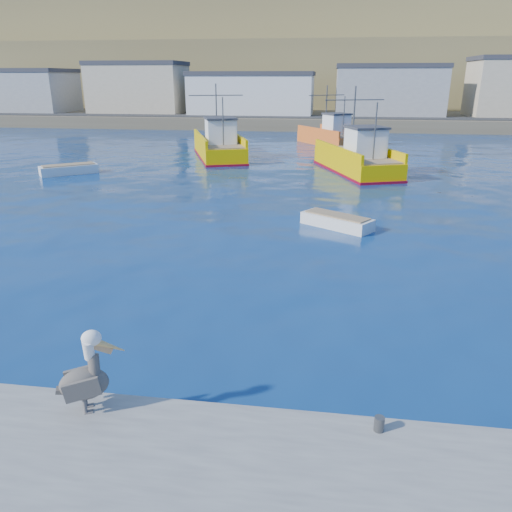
# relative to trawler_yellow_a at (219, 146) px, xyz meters

# --- Properties ---
(ground) EXTENTS (260.00, 260.00, 0.00)m
(ground) POSITION_rel_trawler_yellow_a_xyz_m (8.04, -33.25, -1.01)
(ground) COLOR navy
(ground) RESTS_ON ground
(dock_bollards) EXTENTS (36.20, 0.20, 0.30)m
(dock_bollards) POSITION_rel_trawler_yellow_a_xyz_m (8.64, -36.65, -0.36)
(dock_bollards) COLOR #4C4C4C
(dock_bollards) RESTS_ON dock
(far_shore) EXTENTS (200.00, 81.00, 24.00)m
(far_shore) POSITION_rel_trawler_yellow_a_xyz_m (8.04, 75.95, 7.97)
(far_shore) COLOR brown
(far_shore) RESTS_ON ground
(trawler_yellow_a) EXTENTS (7.00, 11.29, 6.44)m
(trawler_yellow_a) POSITION_rel_trawler_yellow_a_xyz_m (0.00, 0.00, 0.00)
(trawler_yellow_a) COLOR #D7AE00
(trawler_yellow_a) RESTS_ON ground
(trawler_yellow_b) EXTENTS (6.73, 10.63, 6.36)m
(trawler_yellow_b) POSITION_rel_trawler_yellow_a_xyz_m (12.05, -5.78, -0.03)
(trawler_yellow_b) COLOR #D7AE00
(trawler_yellow_b) RESTS_ON ground
(boat_orange) EXTENTS (7.26, 8.77, 6.09)m
(boat_orange) POSITION_rel_trawler_yellow_a_xyz_m (9.97, 10.69, 0.03)
(boat_orange) COLOR orange
(boat_orange) RESTS_ON ground
(skiff_left) EXTENTS (4.12, 3.65, 0.89)m
(skiff_left) POSITION_rel_trawler_yellow_a_xyz_m (-9.51, -9.64, -0.72)
(skiff_left) COLOR silver
(skiff_left) RESTS_ON ground
(skiff_mid) EXTENTS (3.62, 3.01, 0.77)m
(skiff_mid) POSITION_rel_trawler_yellow_a_xyz_m (10.39, -21.09, -0.76)
(skiff_mid) COLOR silver
(skiff_mid) RESTS_ON ground
(pelican) EXTENTS (1.40, 0.92, 1.77)m
(pelican) POSITION_rel_trawler_yellow_a_xyz_m (5.24, -36.82, 0.25)
(pelican) COLOR #595451
(pelican) RESTS_ON dock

